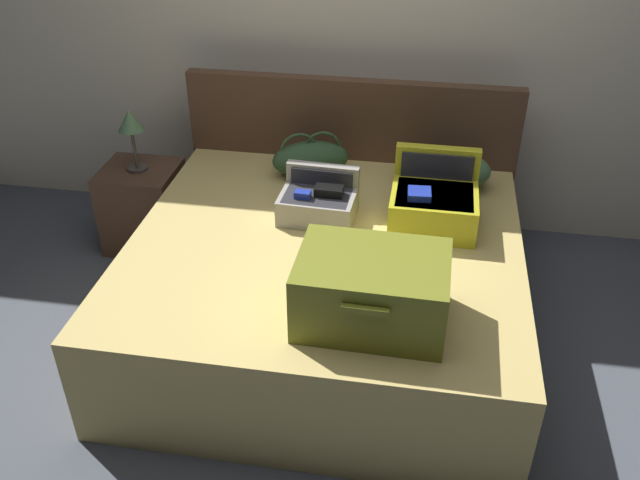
% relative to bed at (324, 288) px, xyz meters
% --- Properties ---
extents(ground_plane, '(12.00, 12.00, 0.00)m').
position_rel_bed_xyz_m(ground_plane, '(0.00, -0.40, -0.28)').
color(ground_plane, '#4C515B').
extents(back_wall, '(8.00, 0.10, 2.60)m').
position_rel_bed_xyz_m(back_wall, '(0.00, 1.25, 1.02)').
color(back_wall, beige).
rests_on(back_wall, ground).
extents(bed, '(1.88, 1.80, 0.55)m').
position_rel_bed_xyz_m(bed, '(0.00, 0.00, 0.00)').
color(bed, tan).
rests_on(bed, ground).
extents(headboard, '(1.92, 0.08, 1.03)m').
position_rel_bed_xyz_m(headboard, '(0.00, 0.94, 0.24)').
color(headboard, '#4C3323').
rests_on(headboard, ground).
extents(hard_case_large, '(0.60, 0.46, 0.29)m').
position_rel_bed_xyz_m(hard_case_large, '(0.28, -0.53, 0.42)').
color(hard_case_large, olive).
rests_on(hard_case_large, bed).
extents(hard_case_medium, '(0.42, 0.40, 0.34)m').
position_rel_bed_xyz_m(hard_case_medium, '(0.50, 0.26, 0.39)').
color(hard_case_medium, gold).
rests_on(hard_case_medium, bed).
extents(hard_case_small, '(0.39, 0.31, 0.24)m').
position_rel_bed_xyz_m(hard_case_small, '(-0.07, 0.23, 0.36)').
color(hard_case_small, gray).
rests_on(hard_case_small, bed).
extents(duffel_bag, '(0.47, 0.34, 0.26)m').
position_rel_bed_xyz_m(duffel_bag, '(-0.19, 0.67, 0.38)').
color(duffel_bag, '#2D4C2D').
rests_on(duffel_bag, bed).
extents(pillow_near_headboard, '(0.53, 0.31, 0.21)m').
position_rel_bed_xyz_m(pillow_near_headboard, '(0.54, 0.67, 0.38)').
color(pillow_near_headboard, '#4C724C').
rests_on(pillow_near_headboard, bed).
extents(nightstand, '(0.44, 0.40, 0.52)m').
position_rel_bed_xyz_m(nightstand, '(-1.22, 0.65, -0.02)').
color(nightstand, '#4C3323').
rests_on(nightstand, ground).
extents(table_lamp, '(0.14, 0.14, 0.37)m').
position_rel_bed_xyz_m(table_lamp, '(-1.22, 0.65, 0.52)').
color(table_lamp, '#3F3833').
rests_on(table_lamp, nightstand).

